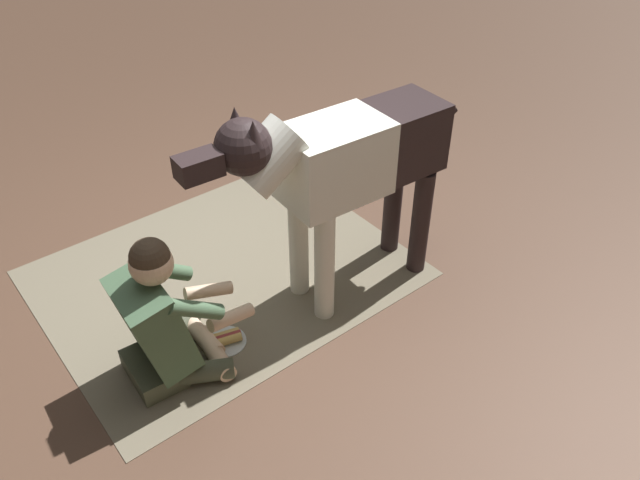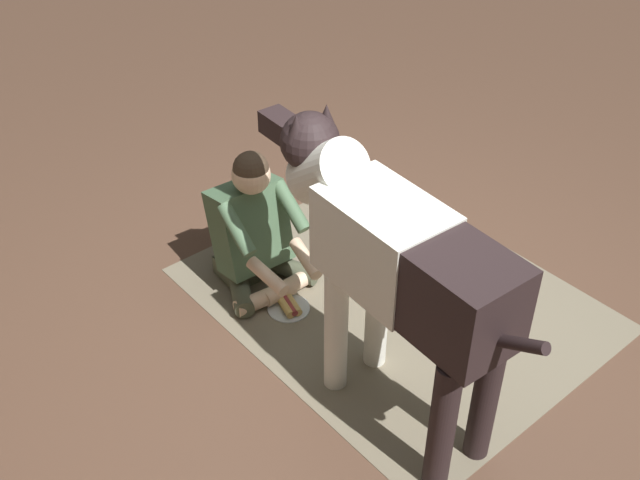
{
  "view_description": "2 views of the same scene",
  "coord_description": "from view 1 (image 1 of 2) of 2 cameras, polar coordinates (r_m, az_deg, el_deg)",
  "views": [
    {
      "loc": [
        1.52,
        2.55,
        2.61
      ],
      "look_at": [
        -0.06,
        0.59,
        0.65
      ],
      "focal_mm": 35.44,
      "sensor_mm": 36.0,
      "label": 1
    },
    {
      "loc": [
        -2.11,
        2.25,
        2.87
      ],
      "look_at": [
        0.19,
        0.29,
        0.6
      ],
      "focal_mm": 42.82,
      "sensor_mm": 36.0,
      "label": 2
    }
  ],
  "objects": [
    {
      "name": "area_rug",
      "position": [
        4.03,
        -8.6,
        -2.94
      ],
      "size": [
        2.14,
        1.73,
        0.01
      ],
      "primitive_type": "cube",
      "color": "#756C57",
      "rests_on": "ground"
    },
    {
      "name": "person_sitting_on_floor",
      "position": [
        3.27,
        -13.96,
        -7.09
      ],
      "size": [
        0.69,
        0.58,
        0.86
      ],
      "color": "#4C513C",
      "rests_on": "ground"
    },
    {
      "name": "ground_plane",
      "position": [
        3.95,
        -5.99,
        -3.69
      ],
      "size": [
        16.18,
        16.18,
        0.0
      ],
      "primitive_type": "plane",
      "color": "brown"
    },
    {
      "name": "hot_dog_on_plate",
      "position": [
        3.58,
        -8.58,
        -8.87
      ],
      "size": [
        0.24,
        0.24,
        0.06
      ],
      "color": "silver",
      "rests_on": "ground"
    },
    {
      "name": "large_dog",
      "position": [
        3.37,
        2.12,
        6.79
      ],
      "size": [
        1.73,
        0.42,
        1.33
      ],
      "color": "white",
      "rests_on": "ground"
    }
  ]
}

